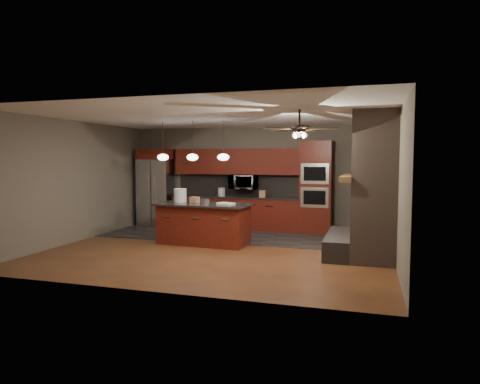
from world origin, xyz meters
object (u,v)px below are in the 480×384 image
(white_bucket, at_px, (180,195))
(counter_bucket, at_px, (222,192))
(oven_tower, at_px, (316,187))
(microwave, at_px, (243,182))
(cardboard_box, at_px, (195,200))
(refrigerator, at_px, (157,187))
(paint_can, at_px, (206,202))
(kitchen_island, at_px, (204,224))
(paint_tray, at_px, (226,203))
(counter_box, at_px, (263,194))

(white_bucket, relative_size, counter_bucket, 1.39)
(oven_tower, bearing_deg, counter_bucket, 179.84)
(microwave, distance_m, cardboard_box, 2.19)
(refrigerator, xyz_separation_m, paint_can, (2.38, -2.26, -0.12))
(kitchen_island, height_order, paint_can, paint_can)
(kitchen_island, bearing_deg, refrigerator, 140.59)
(oven_tower, relative_size, refrigerator, 1.08)
(refrigerator, relative_size, paint_can, 12.44)
(paint_tray, height_order, counter_bucket, counter_bucket)
(counter_bucket, height_order, counter_box, counter_bucket)
(counter_bucket, bearing_deg, white_bucket, -98.30)
(white_bucket, bearing_deg, refrigerator, 129.74)
(paint_can, distance_m, counter_box, 2.41)
(paint_tray, relative_size, cardboard_box, 1.77)
(oven_tower, xyz_separation_m, paint_can, (-2.15, -2.33, -0.21))
(paint_tray, bearing_deg, refrigerator, 166.96)
(refrigerator, bearing_deg, counter_bucket, 2.39)
(white_bucket, relative_size, paint_can, 1.77)
(oven_tower, relative_size, microwave, 3.25)
(kitchen_island, height_order, white_bucket, white_bucket)
(refrigerator, bearing_deg, microwave, 2.93)
(paint_can, relative_size, cardboard_box, 0.89)
(cardboard_box, bearing_deg, kitchen_island, -12.33)
(kitchen_island, distance_m, cardboard_box, 0.61)
(microwave, xyz_separation_m, paint_tray, (0.26, -2.27, -0.36))
(counter_box, bearing_deg, oven_tower, 2.74)
(white_bucket, relative_size, counter_box, 1.71)
(refrigerator, xyz_separation_m, kitchen_island, (2.28, -2.13, -0.64))
(counter_bucket, bearing_deg, paint_tray, -68.53)
(paint_can, height_order, paint_tray, paint_can)
(paint_tray, distance_m, cardboard_box, 0.84)
(counter_box, bearing_deg, counter_bucket, 178.58)
(oven_tower, bearing_deg, paint_can, -132.70)
(paint_tray, bearing_deg, microwave, 120.70)
(oven_tower, xyz_separation_m, cardboard_box, (-2.53, -2.04, -0.21))
(refrigerator, height_order, paint_can, refrigerator)
(refrigerator, xyz_separation_m, paint_tray, (2.82, -2.14, -0.17))
(cardboard_box, relative_size, counter_box, 1.09)
(white_bucket, bearing_deg, paint_can, -20.73)
(refrigerator, bearing_deg, white_bucket, -50.26)
(cardboard_box, bearing_deg, counter_box, 79.26)
(kitchen_island, height_order, paint_tray, paint_tray)
(paint_tray, distance_m, counter_bucket, 2.39)
(kitchen_island, distance_m, white_bucket, 0.90)
(paint_can, bearing_deg, counter_box, 72.03)
(white_bucket, height_order, cardboard_box, white_bucket)
(refrigerator, distance_m, counter_box, 3.13)
(paint_tray, bearing_deg, kitchen_island, -157.05)
(white_bucket, height_order, counter_bucket, white_bucket)
(paint_can, relative_size, counter_bucket, 0.78)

